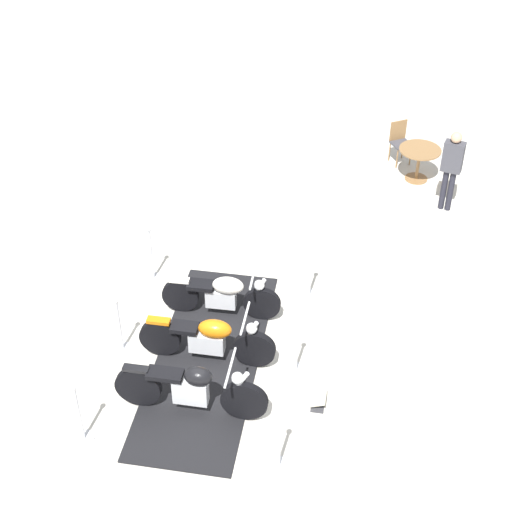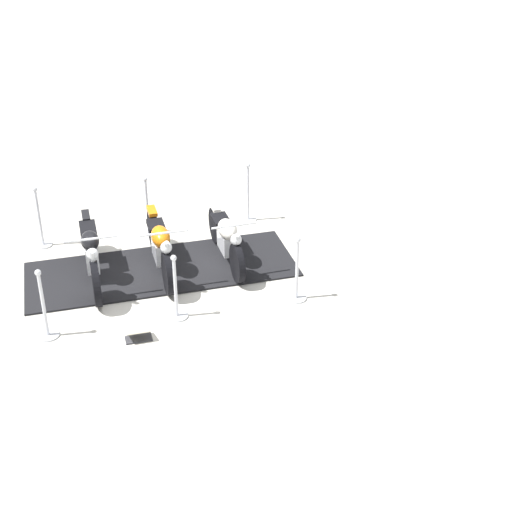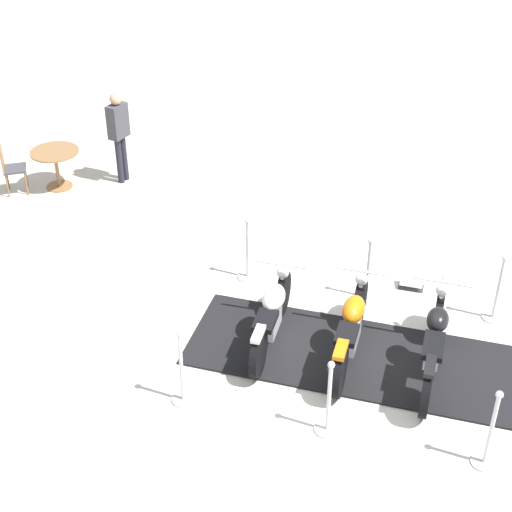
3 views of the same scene
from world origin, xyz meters
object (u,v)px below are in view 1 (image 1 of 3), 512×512
Objects in this scene: stanchion_left_front at (80,421)px; bystander_person at (452,164)px; stanchion_right_rear at (310,280)px; stanchion_left_mid at (121,333)px; info_placard at (318,401)px; motorcycle_black at (192,388)px; motorcycle_cream at (223,294)px; cafe_chair_near_table at (400,140)px; stanchion_left_rear at (152,261)px; cafe_table at (419,156)px; stanchion_right_mid at (296,356)px; stanchion_right_front at (279,449)px; motorcycle_copper at (209,338)px.

stanchion_left_front is 0.64× the size of bystander_person.
stanchion_right_rear is at bearing -118.58° from stanchion_left_front.
stanchion_left_mid reaches higher than info_placard.
motorcycle_black is 2.10× the size of stanchion_left_mid.
motorcycle_cream is 2.12× the size of cafe_chair_near_table.
stanchion_left_rear reaches higher than cafe_table.
stanchion_right_mid is 0.95× the size of stanchion_left_mid.
stanchion_left_front is 1.17× the size of cafe_chair_near_table.
bystander_person reaches higher than stanchion_right_front.
stanchion_right_mid is 3.42m from stanchion_left_front.
stanchion_right_mid is at bearing 38.14° from motorcycle_black.
motorcycle_black is 1.61m from stanchion_right_front.
cafe_table is (-0.90, -6.37, 0.24)m from stanchion_right_mid.
stanchion_right_mid is 7.01m from cafe_chair_near_table.
stanchion_left_rear is at bearing 151.06° from motorcycle_cream.
cafe_table is 0.51× the size of bystander_person.
stanchion_left_front is at bearing -69.39° from info_placard.
info_placard is at bearing -19.12° from motorcycle_copper.
stanchion_right_mid is 0.59× the size of bystander_person.
stanchion_left_rear reaches higher than stanchion_right_mid.
motorcycle_black is 3.29m from stanchion_right_rear.
motorcycle_black is at bearing -19.85° from stanchion_right_front.
motorcycle_black is at bearing -143.26° from stanchion_left_front.
stanchion_right_front is 0.97× the size of stanchion_left_front.
stanchion_right_front reaches higher than info_placard.
motorcycle_cream is 5.56m from bystander_person.
motorcycle_copper is 2.34m from stanchion_right_front.
cafe_chair_near_table is (0.53, -0.63, -0.02)m from cafe_table.
stanchion_right_mid reaches higher than motorcycle_cream.
stanchion_left_rear is at bearing -81.15° from stanchion_left_front.
motorcycle_cream is 1.81× the size of stanchion_left_front.
motorcycle_copper is at bearing 136.95° from stanchion_left_rear.
motorcycle_copper is at bearing -53.63° from cafe_chair_near_table.
cafe_table is (-1.19, -4.52, 0.22)m from stanchion_right_rear.
stanchion_left_mid is at bearing -24.31° from stanchion_right_front.
motorcycle_cream is 1.77× the size of stanchion_left_rear.
motorcycle_black is 1.13× the size of motorcycle_cream.
stanchion_right_front is at bearing 85.73° from cafe_table.
info_placard is at bearing -38.86° from cafe_chair_near_table.
stanchion_right_mid is 2.86m from stanchion_left_mid.
bystander_person is at bearing -127.33° from stanchion_left_mid.
motorcycle_black reaches higher than motorcycle_cream.
cafe_chair_near_table is at bearing 172.30° from info_placard.
stanchion_right_rear is 0.98× the size of stanchion_left_mid.
motorcycle_copper is 1.98m from info_placard.
motorcycle_copper is 1.92× the size of stanchion_left_rear.
stanchion_right_front is 1.05× the size of stanchion_right_mid.
stanchion_right_front is at bearing -171.15° from stanchion_left_front.
stanchion_left_front is 3.53m from info_placard.
stanchion_left_mid is at bearing 61.30° from cafe_table.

